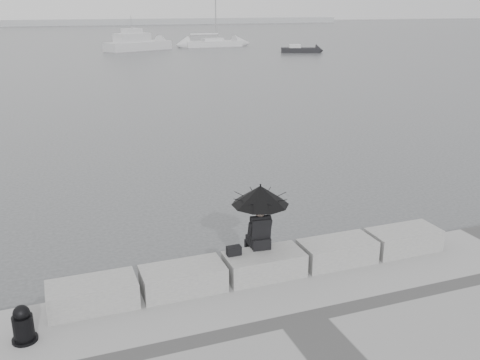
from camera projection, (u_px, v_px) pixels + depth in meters
name	position (u px, v px, depth m)	size (l,w,h in m)	color
ground	(255.00, 287.00, 11.51)	(360.00, 360.00, 0.00)	#404345
stone_block_far_left	(92.00, 295.00, 9.74)	(1.60, 0.80, 0.50)	gray
stone_block_left	(183.00, 279.00, 10.30)	(1.60, 0.80, 0.50)	gray
stone_block_centre	(264.00, 265.00, 10.87)	(1.60, 0.80, 0.50)	gray
stone_block_right	(337.00, 252.00, 11.44)	(1.60, 0.80, 0.50)	gray
stone_block_far_right	(403.00, 240.00, 12.01)	(1.60, 0.80, 0.50)	gray
seated_person	(260.00, 202.00, 10.74)	(1.17, 1.17, 1.39)	black
bag	(234.00, 251.00, 10.70)	(0.29, 0.16, 0.19)	black
mooring_bollard	(23.00, 326.00, 8.74)	(0.42, 0.42, 0.66)	black
distant_landmass	(15.00, 23.00, 145.89)	(180.00, 8.00, 2.80)	#A1A3A6
sailboat_right	(213.00, 43.00, 76.03)	(8.29, 2.79, 12.90)	silver
motor_cruiser	(138.00, 43.00, 70.12)	(9.34, 6.48, 4.50)	silver
small_motorboat	(300.00, 50.00, 66.90)	(5.04, 3.28, 1.10)	black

